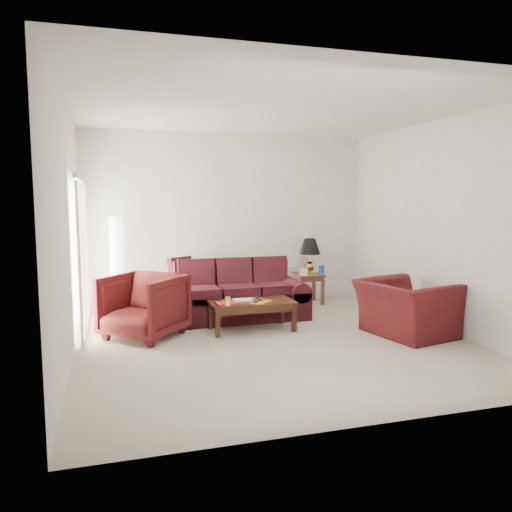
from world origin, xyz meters
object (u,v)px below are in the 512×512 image
at_px(floor_lamp, 117,266).
at_px(armchair_right, 406,308).
at_px(sofa, 237,291).
at_px(coffee_table, 252,316).
at_px(end_table, 308,288).
at_px(armchair_left, 144,306).

relative_size(floor_lamp, armchair_right, 1.39).
distance_m(sofa, coffee_table, 0.72).
distance_m(end_table, coffee_table, 2.08).
relative_size(floor_lamp, coffee_table, 1.34).
xyz_separation_m(floor_lamp, coffee_table, (1.82, -1.44, -0.60)).
relative_size(end_table, armchair_right, 0.46).
bearing_deg(armchair_right, end_table, 0.12).
bearing_deg(armchair_right, floor_lamp, 46.71).
distance_m(sofa, armchair_left, 1.59).
distance_m(armchair_left, armchair_right, 3.60).
height_order(end_table, floor_lamp, floor_lamp).
height_order(floor_lamp, armchair_left, floor_lamp).
distance_m(armchair_right, coffee_table, 2.15).
distance_m(end_table, armchair_right, 2.38).
bearing_deg(end_table, sofa, -152.61).
relative_size(end_table, floor_lamp, 0.33).
bearing_deg(floor_lamp, armchair_right, -31.29).
xyz_separation_m(end_table, armchair_left, (-2.98, -1.41, 0.17)).
bearing_deg(coffee_table, armchair_left, -169.07).
distance_m(end_table, floor_lamp, 3.33).
relative_size(sofa, armchair_left, 2.27).
bearing_deg(floor_lamp, end_table, 0.42).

